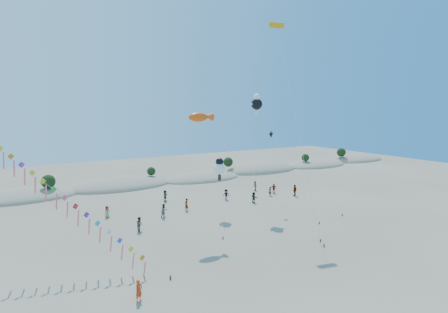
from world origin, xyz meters
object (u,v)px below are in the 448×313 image
(kite_train, at_px, (34,175))
(flyer_foreground, at_px, (139,291))
(parafoil_kite, at_px, (278,31))
(fish_kite, at_px, (201,117))

(kite_train, bearing_deg, flyer_foreground, -60.74)
(flyer_foreground, bearing_deg, parafoil_kite, 0.88)
(fish_kite, height_order, parafoil_kite, parafoil_kite)
(kite_train, bearing_deg, parafoil_kite, 2.44)
(fish_kite, relative_size, flyer_foreground, 8.21)
(kite_train, height_order, fish_kite, kite_train)
(fish_kite, xyz_separation_m, flyer_foreground, (-11.54, -11.87, -12.34))
(parafoil_kite, xyz_separation_m, flyer_foreground, (-22.00, -11.43, -22.67))
(fish_kite, bearing_deg, kite_train, -174.66)
(fish_kite, distance_m, parafoil_kite, 14.71)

